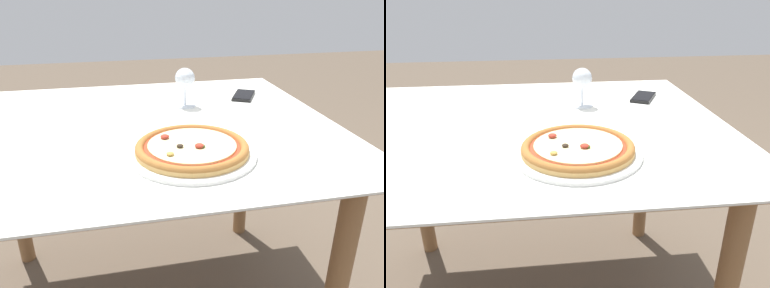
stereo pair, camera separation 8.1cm
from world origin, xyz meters
The scene contains 4 objects.
dining_table centered at (0.00, 0.00, 0.65)m, with size 1.21×1.00×0.74m.
pizza_plate centered at (0.12, -0.24, 0.76)m, with size 0.33×0.33×0.04m.
wine_glass_far_left centered at (0.18, 0.16, 0.84)m, with size 0.08×0.08×0.13m.
cell_phone centered at (0.42, 0.23, 0.75)m, with size 0.13×0.16×0.01m.
Camera 2 is at (0.02, -1.09, 1.14)m, focal length 35.00 mm.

